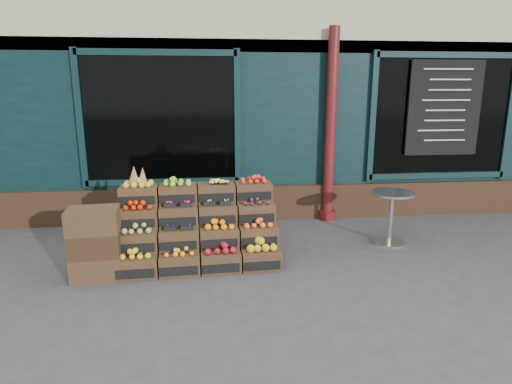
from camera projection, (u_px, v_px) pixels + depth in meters
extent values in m
plane|color=#38383A|center=(278.00, 270.00, 5.40)|extent=(60.00, 60.00, 0.00)
cube|color=black|center=(244.00, 81.00, 9.86)|extent=(12.00, 6.00, 4.80)
cube|color=black|center=(258.00, 133.00, 7.22)|extent=(12.00, 0.12, 3.00)
cube|color=#301F13|center=(258.00, 203.00, 7.43)|extent=(12.00, 0.18, 0.60)
cube|color=black|center=(160.00, 119.00, 6.93)|extent=(2.40, 0.06, 2.00)
cube|color=black|center=(441.00, 117.00, 7.43)|extent=(2.40, 0.06, 2.00)
cylinder|color=#4F1212|center=(331.00, 127.00, 7.13)|extent=(0.18, 0.18, 3.20)
cube|color=black|center=(444.00, 108.00, 7.32)|extent=(1.30, 0.04, 1.60)
cube|color=#402C19|center=(137.00, 266.00, 5.21)|extent=(0.51, 0.36, 0.25)
cube|color=black|center=(136.00, 274.00, 5.04)|extent=(0.45, 0.04, 0.11)
cube|color=gold|center=(137.00, 254.00, 5.17)|extent=(0.40, 0.28, 0.08)
cube|color=#402C19|center=(180.00, 263.00, 5.29)|extent=(0.51, 0.36, 0.25)
cube|color=black|center=(180.00, 271.00, 5.12)|extent=(0.45, 0.04, 0.11)
cube|color=orange|center=(179.00, 252.00, 5.25)|extent=(0.40, 0.28, 0.07)
cube|color=#402C19|center=(221.00, 261.00, 5.36)|extent=(0.51, 0.36, 0.25)
cube|color=black|center=(222.00, 269.00, 5.19)|extent=(0.45, 0.04, 0.11)
cube|color=maroon|center=(221.00, 248.00, 5.32)|extent=(0.40, 0.28, 0.09)
cube|color=#402C19|center=(261.00, 259.00, 5.44)|extent=(0.51, 0.36, 0.25)
cube|color=black|center=(263.00, 266.00, 5.27)|extent=(0.45, 0.04, 0.11)
cube|color=gold|center=(261.00, 245.00, 5.40)|extent=(0.40, 0.28, 0.11)
cube|color=#402C19|center=(138.00, 241.00, 5.35)|extent=(0.51, 0.36, 0.25)
cube|color=black|center=(136.00, 248.00, 5.18)|extent=(0.45, 0.04, 0.11)
cube|color=#A39F4D|center=(137.00, 229.00, 5.31)|extent=(0.40, 0.28, 0.08)
cube|color=#402C19|center=(179.00, 239.00, 5.43)|extent=(0.51, 0.36, 0.25)
cube|color=black|center=(179.00, 246.00, 5.26)|extent=(0.45, 0.04, 0.11)
cube|color=#1F1F47|center=(179.00, 229.00, 5.39)|extent=(0.40, 0.28, 0.03)
cube|color=#402C19|center=(219.00, 237.00, 5.50)|extent=(0.51, 0.36, 0.25)
cube|color=black|center=(220.00, 244.00, 5.34)|extent=(0.45, 0.04, 0.11)
cube|color=orange|center=(219.00, 225.00, 5.47)|extent=(0.40, 0.28, 0.09)
cube|color=#402C19|center=(258.00, 235.00, 5.58)|extent=(0.51, 0.36, 0.25)
cube|color=black|center=(260.00, 241.00, 5.41)|extent=(0.45, 0.04, 0.11)
cube|color=#DF5B27|center=(258.00, 223.00, 5.54)|extent=(0.40, 0.28, 0.08)
cube|color=#402C19|center=(138.00, 218.00, 5.49)|extent=(0.51, 0.36, 0.25)
cube|color=black|center=(137.00, 224.00, 5.32)|extent=(0.45, 0.04, 0.11)
cube|color=#AA1B07|center=(138.00, 205.00, 5.45)|extent=(0.40, 0.28, 0.08)
cube|color=#402C19|center=(179.00, 216.00, 5.57)|extent=(0.51, 0.36, 0.25)
cube|color=black|center=(178.00, 222.00, 5.40)|extent=(0.45, 0.04, 0.11)
cube|color=red|center=(178.00, 206.00, 5.54)|extent=(0.40, 0.28, 0.03)
cube|color=#402C19|center=(218.00, 214.00, 5.65)|extent=(0.51, 0.36, 0.25)
cube|color=black|center=(219.00, 220.00, 5.48)|extent=(0.45, 0.04, 0.11)
cube|color=#95CB49|center=(217.00, 204.00, 5.61)|extent=(0.40, 0.28, 0.03)
cube|color=#402C19|center=(256.00, 213.00, 5.72)|extent=(0.51, 0.36, 0.25)
cube|color=black|center=(258.00, 218.00, 5.56)|extent=(0.45, 0.04, 0.11)
cube|color=#411732|center=(256.00, 201.00, 5.69)|extent=(0.40, 0.28, 0.06)
cube|color=#402C19|center=(139.00, 195.00, 5.63)|extent=(0.51, 0.36, 0.25)
cube|color=black|center=(138.00, 201.00, 5.46)|extent=(0.45, 0.04, 0.11)
cube|color=gold|center=(138.00, 183.00, 5.59)|extent=(0.40, 0.28, 0.08)
cube|color=#402C19|center=(178.00, 194.00, 5.71)|extent=(0.51, 0.36, 0.25)
cube|color=black|center=(178.00, 199.00, 5.54)|extent=(0.45, 0.04, 0.11)
cube|color=#8CB02D|center=(178.00, 182.00, 5.67)|extent=(0.40, 0.28, 0.08)
cube|color=#402C19|center=(216.00, 193.00, 5.79)|extent=(0.51, 0.36, 0.25)
cube|color=black|center=(217.00, 198.00, 5.62)|extent=(0.45, 0.04, 0.11)
cube|color=yellow|center=(216.00, 181.00, 5.75)|extent=(0.40, 0.28, 0.08)
cube|color=#402C19|center=(253.00, 191.00, 5.86)|extent=(0.51, 0.36, 0.25)
cube|color=black|center=(255.00, 196.00, 5.70)|extent=(0.45, 0.04, 0.11)
cube|color=red|center=(253.00, 180.00, 5.83)|extent=(0.40, 0.28, 0.07)
cube|color=#301F13|center=(200.00, 256.00, 5.52)|extent=(2.03, 0.44, 0.25)
cube|color=#301F13|center=(199.00, 242.00, 5.69)|extent=(2.03, 0.44, 0.49)
cube|color=#301F13|center=(198.00, 228.00, 5.86)|extent=(2.03, 0.44, 0.74)
cone|color=olive|center=(134.00, 176.00, 5.57)|extent=(0.17, 0.17, 0.28)
cone|color=olive|center=(143.00, 177.00, 5.62)|extent=(0.15, 0.15, 0.25)
cube|color=#402C19|center=(97.00, 266.00, 5.15)|extent=(0.61, 0.45, 0.29)
cube|color=#301F13|center=(95.00, 244.00, 5.08)|extent=(0.61, 0.45, 0.29)
cube|color=#402C19|center=(93.00, 220.00, 5.01)|extent=(0.61, 0.45, 0.29)
cylinder|color=silver|center=(389.00, 242.00, 6.31)|extent=(0.46, 0.46, 0.03)
cylinder|color=silver|center=(390.00, 219.00, 6.23)|extent=(0.06, 0.06, 0.75)
cylinder|color=silver|center=(392.00, 193.00, 6.14)|extent=(0.62, 0.62, 0.03)
imported|color=#164E1C|center=(194.00, 156.00, 7.58)|extent=(0.84, 0.62, 2.13)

